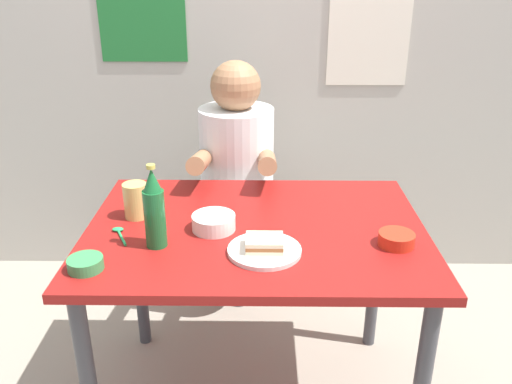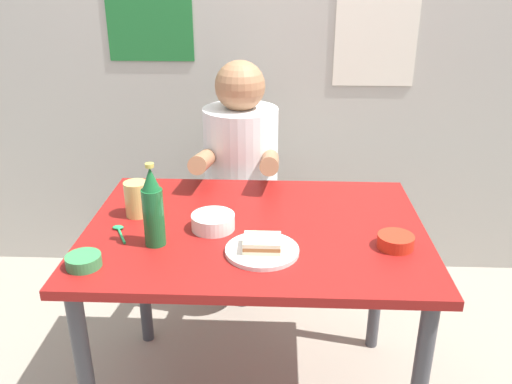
% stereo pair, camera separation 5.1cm
% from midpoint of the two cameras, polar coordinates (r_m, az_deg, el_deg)
% --- Properties ---
extents(wall_back, '(4.40, 0.09, 2.60)m').
position_cam_midpoint_polar(wall_back, '(2.62, 1.58, 18.22)').
color(wall_back, '#ADA89E').
rests_on(wall_back, ground).
extents(dining_table, '(1.10, 0.80, 0.74)m').
position_cam_midpoint_polar(dining_table, '(1.79, 0.74, -6.34)').
color(dining_table, maroon).
rests_on(dining_table, ground).
extents(stool, '(0.34, 0.34, 0.45)m').
position_cam_midpoint_polar(stool, '(2.49, -0.94, -5.08)').
color(stool, '#4C4C51').
rests_on(stool, ground).
extents(person_seated, '(0.33, 0.56, 0.72)m').
position_cam_midpoint_polar(person_seated, '(2.31, -1.02, 3.92)').
color(person_seated, white).
rests_on(person_seated, stool).
extents(plate_orange, '(0.22, 0.22, 0.01)m').
position_cam_midpoint_polar(plate_orange, '(1.59, 1.57, -6.28)').
color(plate_orange, silver).
rests_on(plate_orange, dining_table).
extents(sandwich, '(0.11, 0.09, 0.04)m').
position_cam_midpoint_polar(sandwich, '(1.58, 1.58, -5.49)').
color(sandwich, beige).
rests_on(sandwich, plate_orange).
extents(beer_mug, '(0.13, 0.08, 0.12)m').
position_cam_midpoint_polar(beer_mug, '(1.83, -11.78, -0.73)').
color(beer_mug, '#D1BC66').
rests_on(beer_mug, dining_table).
extents(beer_bottle, '(0.06, 0.06, 0.26)m').
position_cam_midpoint_polar(beer_bottle, '(1.61, -10.06, -1.77)').
color(beer_bottle, '#19602D').
rests_on(beer_bottle, dining_table).
extents(rice_bowl_white, '(0.14, 0.14, 0.05)m').
position_cam_midpoint_polar(rice_bowl_white, '(1.72, -3.77, -3.12)').
color(rice_bowl_white, silver).
rests_on(rice_bowl_white, dining_table).
extents(dip_bowl_green, '(0.10, 0.10, 0.03)m').
position_cam_midpoint_polar(dip_bowl_green, '(1.59, -17.07, -7.01)').
color(dip_bowl_green, '#388C4C').
rests_on(dip_bowl_green, dining_table).
extents(sauce_bowl_chili, '(0.11, 0.11, 0.04)m').
position_cam_midpoint_polar(sauce_bowl_chili, '(1.67, 15.52, -5.04)').
color(sauce_bowl_chili, red).
rests_on(sauce_bowl_chili, dining_table).
extents(spoon, '(0.07, 0.11, 0.01)m').
position_cam_midpoint_polar(spoon, '(1.76, -13.59, -4.03)').
color(spoon, '#26A559').
rests_on(spoon, dining_table).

